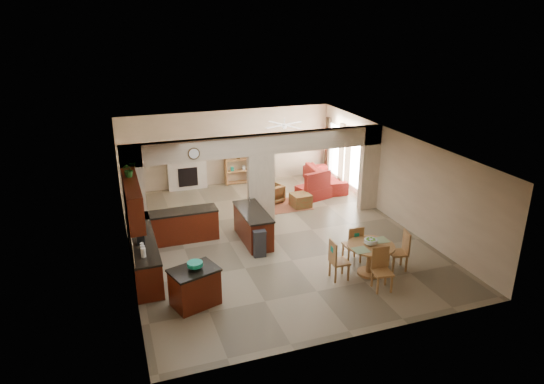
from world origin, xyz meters
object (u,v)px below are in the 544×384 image
object	(u,v)px
dining_table	(370,255)
armchair	(272,193)
sofa	(325,177)
kitchen_island	(195,287)

from	to	relation	value
dining_table	armchair	distance (m)	5.48
dining_table	sofa	xyz separation A→B (m)	(1.73, 6.32, -0.17)
sofa	dining_table	bearing A→B (deg)	169.69
armchair	dining_table	bearing A→B (deg)	77.29
dining_table	armchair	xyz separation A→B (m)	(-0.68, 5.43, -0.21)
sofa	armchair	xyz separation A→B (m)	(-2.41, -0.89, -0.04)
kitchen_island	dining_table	world-z (taller)	kitchen_island
kitchen_island	dining_table	bearing A→B (deg)	-19.14
dining_table	sofa	world-z (taller)	dining_table
dining_table	sofa	distance (m)	6.56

